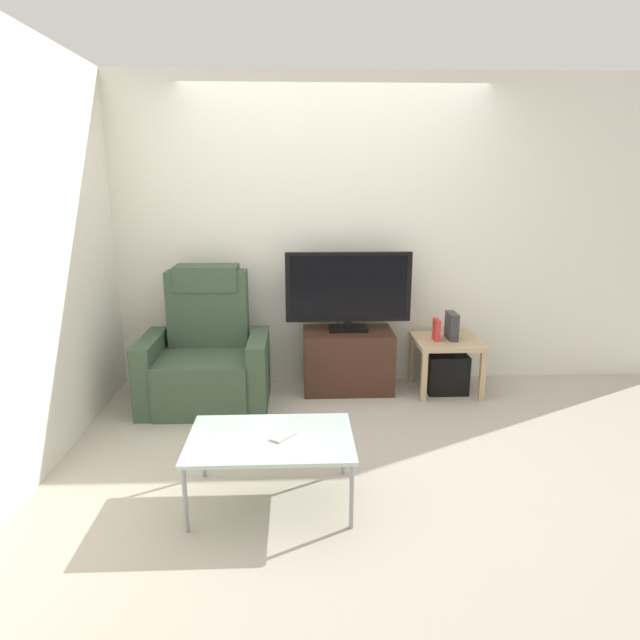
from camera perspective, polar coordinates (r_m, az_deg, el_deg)
ground_plane at (r=3.99m, az=2.41°, el=-11.58°), size 6.40×6.40×0.00m
wall_back at (r=4.73m, az=1.44°, el=8.98°), size 6.40×0.06×2.60m
wall_side at (r=3.93m, az=-26.07°, el=6.44°), size 0.06×4.48×2.60m
tv_stand at (r=4.67m, az=2.90°, el=-4.17°), size 0.75×0.46×0.52m
television at (r=4.54m, az=2.97°, el=3.20°), size 1.04×0.20×0.66m
recliner_armchair at (r=4.46m, az=-11.75°, el=-3.84°), size 0.98×0.78×1.08m
side_table at (r=4.73m, az=13.05°, el=-2.78°), size 0.54×0.54×0.45m
subwoofer_box at (r=4.79m, az=12.91°, el=-5.24°), size 0.33×0.33×0.33m
book_upright at (r=4.64m, az=12.04°, el=-0.98°), size 0.04×0.12×0.18m
game_console at (r=4.70m, az=13.56°, el=-0.60°), size 0.07×0.20×0.23m
coffee_table at (r=3.07m, az=-5.17°, el=-12.45°), size 0.90×0.60×0.39m
cell_phone at (r=3.05m, az=-3.85°, el=-11.99°), size 0.15×0.16×0.01m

